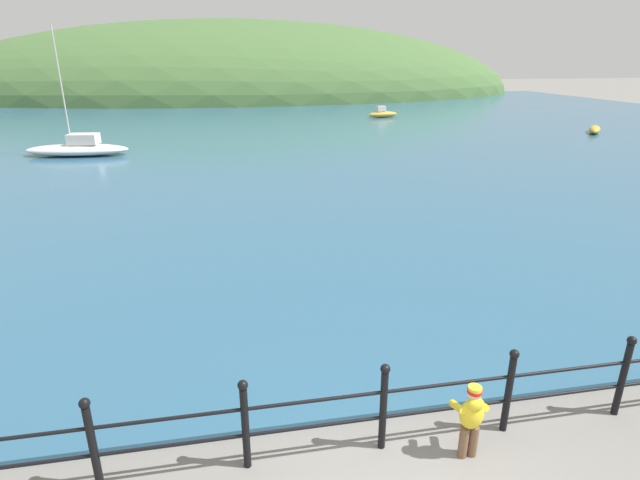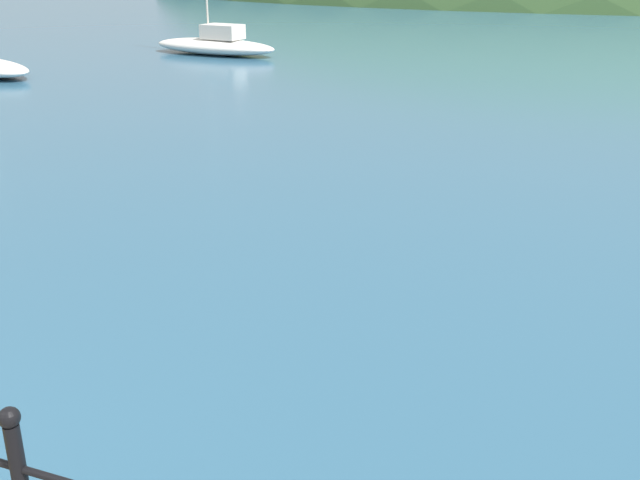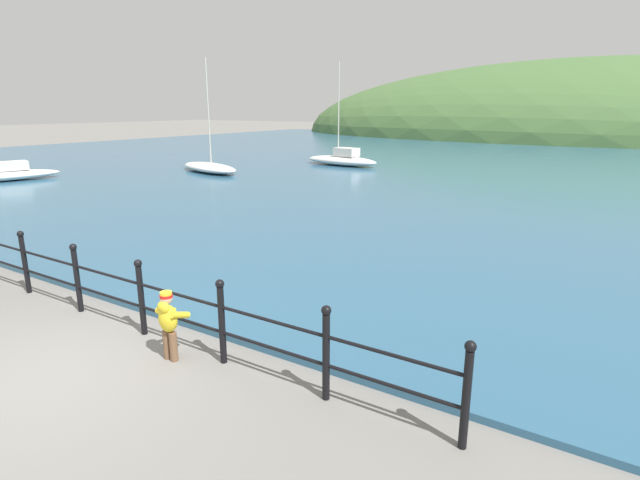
{
  "view_description": "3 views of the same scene",
  "coord_description": "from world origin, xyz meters",
  "px_view_note": "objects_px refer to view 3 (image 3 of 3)",
  "views": [
    {
      "loc": [
        -1.64,
        -3.23,
        4.59
      ],
      "look_at": [
        0.03,
        5.56,
        1.29
      ],
      "focal_mm": 28.0,
      "sensor_mm": 36.0,
      "label": 1
    },
    {
      "loc": [
        4.48,
        -1.05,
        3.48
      ],
      "look_at": [
        1.96,
        5.42,
        0.79
      ],
      "focal_mm": 42.0,
      "sensor_mm": 36.0,
      "label": 2
    },
    {
      "loc": [
        6.16,
        -3.03,
        3.41
      ],
      "look_at": [
        1.05,
        4.98,
        0.87
      ],
      "focal_mm": 28.0,
      "sensor_mm": 36.0,
      "label": 3
    }
  ],
  "objects_px": {
    "child_in_coat": "(168,319)",
    "boat_twin_mast": "(209,167)",
    "boat_nearest_quay": "(342,159)",
    "boat_green_fishing": "(4,174)"
  },
  "relations": [
    {
      "from": "child_in_coat",
      "to": "boat_twin_mast",
      "type": "height_order",
      "value": "boat_twin_mast"
    },
    {
      "from": "child_in_coat",
      "to": "boat_nearest_quay",
      "type": "relative_size",
      "value": 0.17
    },
    {
      "from": "boat_green_fishing",
      "to": "boat_nearest_quay",
      "type": "bearing_deg",
      "value": 54.41
    },
    {
      "from": "boat_nearest_quay",
      "to": "boat_twin_mast",
      "type": "height_order",
      "value": "boat_nearest_quay"
    },
    {
      "from": "child_in_coat",
      "to": "boat_green_fishing",
      "type": "height_order",
      "value": "boat_green_fishing"
    },
    {
      "from": "child_in_coat",
      "to": "boat_nearest_quay",
      "type": "xyz_separation_m",
      "value": [
        -9.62,
        21.35,
        -0.15
      ]
    },
    {
      "from": "boat_twin_mast",
      "to": "boat_nearest_quay",
      "type": "bearing_deg",
      "value": 56.38
    },
    {
      "from": "boat_green_fishing",
      "to": "boat_twin_mast",
      "type": "relative_size",
      "value": 1.01
    },
    {
      "from": "boat_nearest_quay",
      "to": "boat_green_fishing",
      "type": "height_order",
      "value": "boat_nearest_quay"
    },
    {
      "from": "boat_nearest_quay",
      "to": "child_in_coat",
      "type": "bearing_deg",
      "value": -65.75
    }
  ]
}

